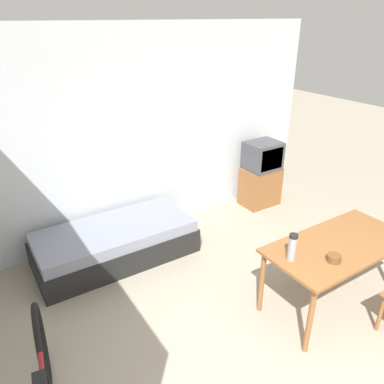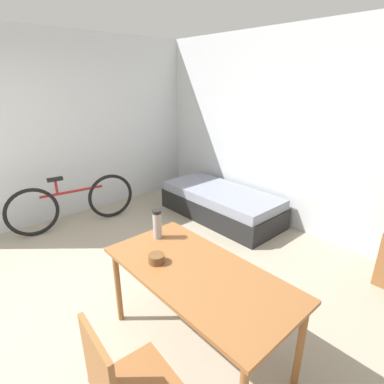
{
  "view_description": "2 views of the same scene",
  "coord_description": "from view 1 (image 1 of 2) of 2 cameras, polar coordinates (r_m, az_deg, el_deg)",
  "views": [
    {
      "loc": [
        -1.89,
        -0.92,
        2.76
      ],
      "look_at": [
        -0.0,
        2.04,
        1.08
      ],
      "focal_mm": 35.0,
      "sensor_mm": 36.0,
      "label": 1
    },
    {
      "loc": [
        2.31,
        -0.35,
        2.04
      ],
      "look_at": [
        0.03,
        1.68,
        0.88
      ],
      "focal_mm": 28.0,
      "sensor_mm": 36.0,
      "label": 2
    }
  ],
  "objects": [
    {
      "name": "wall_back",
      "position": [
        4.92,
        -8.57,
        8.54
      ],
      "size": [
        5.53,
        0.06,
        2.7
      ],
      "color": "silver",
      "rests_on": "ground_plane"
    },
    {
      "name": "daybed",
      "position": [
        4.73,
        -11.56,
        -7.59
      ],
      "size": [
        1.92,
        0.86,
        0.45
      ],
      "color": "black",
      "rests_on": "ground_plane"
    },
    {
      "name": "tv",
      "position": [
        5.92,
        10.47,
        2.66
      ],
      "size": [
        0.57,
        0.42,
        1.03
      ],
      "color": "brown",
      "rests_on": "ground_plane"
    },
    {
      "name": "dining_table",
      "position": [
        3.99,
        21.35,
        -8.27
      ],
      "size": [
        1.5,
        0.73,
        0.74
      ],
      "color": "brown",
      "rests_on": "ground_plane"
    },
    {
      "name": "thermos_flask",
      "position": [
        3.5,
        15.06,
        -7.94
      ],
      "size": [
        0.08,
        0.08,
        0.26
      ],
      "color": "#99999E",
      "rests_on": "dining_table"
    },
    {
      "name": "mate_bowl",
      "position": [
        3.65,
        20.82,
        -9.41
      ],
      "size": [
        0.12,
        0.12,
        0.07
      ],
      "color": "brown",
      "rests_on": "dining_table"
    }
  ]
}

